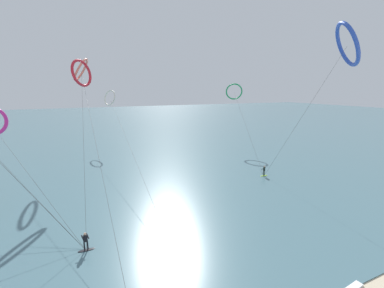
{
  "coord_description": "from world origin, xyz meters",
  "views": [
    {
      "loc": [
        -10.89,
        -1.68,
        13.9
      ],
      "look_at": [
        0.0,
        22.4,
        8.09
      ],
      "focal_mm": 23.4,
      "sensor_mm": 36.0,
      "label": 1
    }
  ],
  "objects_px": {
    "kite_ivory": "(110,98)",
    "kite_cobalt": "(347,44)",
    "surfer_charcoal": "(86,243)",
    "kite_crimson": "(82,73)",
    "kite_coral": "(81,70)",
    "surfer_lime": "(264,172)",
    "kite_emerald": "(234,92)"
  },
  "relations": [
    {
      "from": "surfer_charcoal",
      "to": "kite_crimson",
      "type": "bearing_deg",
      "value": -113.52
    },
    {
      "from": "kite_ivory",
      "to": "surfer_charcoal",
      "type": "bearing_deg",
      "value": -41.53
    },
    {
      "from": "kite_emerald",
      "to": "kite_cobalt",
      "type": "bearing_deg",
      "value": -63.52
    },
    {
      "from": "kite_coral",
      "to": "kite_crimson",
      "type": "bearing_deg",
      "value": 11.57
    },
    {
      "from": "kite_cobalt",
      "to": "surfer_charcoal",
      "type": "bearing_deg",
      "value": 126.23
    },
    {
      "from": "surfer_charcoal",
      "to": "kite_crimson",
      "type": "relative_size",
      "value": 0.07
    },
    {
      "from": "surfer_charcoal",
      "to": "kite_coral",
      "type": "distance_m",
      "value": 35.64
    },
    {
      "from": "surfer_charcoal",
      "to": "kite_cobalt",
      "type": "relative_size",
      "value": 0.08
    },
    {
      "from": "surfer_lime",
      "to": "kite_coral",
      "type": "height_order",
      "value": "kite_coral"
    },
    {
      "from": "surfer_lime",
      "to": "kite_cobalt",
      "type": "height_order",
      "value": "kite_cobalt"
    },
    {
      "from": "kite_crimson",
      "to": "kite_emerald",
      "type": "distance_m",
      "value": 35.78
    },
    {
      "from": "kite_crimson",
      "to": "surfer_lime",
      "type": "bearing_deg",
      "value": -78.23
    },
    {
      "from": "surfer_lime",
      "to": "kite_ivory",
      "type": "xyz_separation_m",
      "value": [
        -19.49,
        33.11,
        10.99
      ]
    },
    {
      "from": "surfer_lime",
      "to": "kite_ivory",
      "type": "height_order",
      "value": "kite_ivory"
    },
    {
      "from": "kite_ivory",
      "to": "kite_cobalt",
      "type": "relative_size",
      "value": 2.35
    },
    {
      "from": "kite_crimson",
      "to": "kite_emerald",
      "type": "relative_size",
      "value": 1.02
    },
    {
      "from": "surfer_lime",
      "to": "kite_emerald",
      "type": "height_order",
      "value": "kite_emerald"
    },
    {
      "from": "kite_cobalt",
      "to": "kite_emerald",
      "type": "height_order",
      "value": "kite_cobalt"
    },
    {
      "from": "surfer_lime",
      "to": "kite_crimson",
      "type": "xyz_separation_m",
      "value": [
        -25.63,
        14.26,
        15.55
      ]
    },
    {
      "from": "kite_ivory",
      "to": "kite_emerald",
      "type": "xyz_separation_m",
      "value": [
        28.46,
        -10.21,
        1.51
      ]
    },
    {
      "from": "kite_coral",
      "to": "kite_crimson",
      "type": "distance_m",
      "value": 8.41
    },
    {
      "from": "surfer_charcoal",
      "to": "kite_ivory",
      "type": "relative_size",
      "value": 0.03
    },
    {
      "from": "surfer_charcoal",
      "to": "kite_emerald",
      "type": "bearing_deg",
      "value": -158.58
    },
    {
      "from": "kite_ivory",
      "to": "kite_crimson",
      "type": "height_order",
      "value": "kite_crimson"
    },
    {
      "from": "surfer_charcoal",
      "to": "kite_emerald",
      "type": "distance_m",
      "value": 49.64
    },
    {
      "from": "surfer_charcoal",
      "to": "kite_ivory",
      "type": "bearing_deg",
      "value": -120.21
    },
    {
      "from": "kite_coral",
      "to": "surfer_lime",
      "type": "bearing_deg",
      "value": 60.83
    },
    {
      "from": "surfer_lime",
      "to": "surfer_charcoal",
      "type": "height_order",
      "value": "same"
    },
    {
      "from": "surfer_charcoal",
      "to": "kite_crimson",
      "type": "distance_m",
      "value": 27.94
    },
    {
      "from": "surfer_lime",
      "to": "surfer_charcoal",
      "type": "xyz_separation_m",
      "value": [
        -27.05,
        -8.9,
        0.0
      ]
    },
    {
      "from": "kite_crimson",
      "to": "kite_emerald",
      "type": "xyz_separation_m",
      "value": [
        34.59,
        8.63,
        -3.05
      ]
    },
    {
      "from": "kite_ivory",
      "to": "kite_cobalt",
      "type": "height_order",
      "value": "kite_cobalt"
    }
  ]
}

